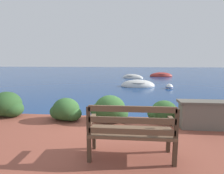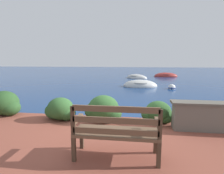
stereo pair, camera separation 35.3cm
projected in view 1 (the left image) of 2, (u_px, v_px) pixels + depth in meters
The scene contains 10 objects.
ground_plane at pixel (115, 124), 5.03m from camera, with size 80.00×80.00×0.00m.
park_bench at pixel (131, 130), 2.79m from camera, with size 1.38×0.48×0.93m.
hedge_clump_far_left at pixel (6, 106), 4.99m from camera, with size 1.04×0.75×0.71m.
hedge_clump_left at pixel (66, 111), 4.65m from camera, with size 0.89×0.64×0.60m.
hedge_clump_centre at pixel (109, 110), 4.59m from camera, with size 1.01×0.73×0.69m.
hedge_clump_right at pixel (164, 112), 4.55m from camera, with size 0.82×0.59×0.56m.
rowboat_nearest at pixel (138, 86), 12.01m from camera, with size 2.29×1.26×0.85m.
rowboat_mid at pixel (133, 78), 17.53m from camera, with size 2.58×2.52×0.70m.
rowboat_far at pixel (161, 76), 19.24m from camera, with size 2.50×1.28×0.80m.
mooring_buoy at pixel (169, 87), 11.18m from camera, with size 0.50×0.50×0.45m.
Camera 1 is at (0.33, -4.80, 1.82)m, focal length 28.00 mm.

